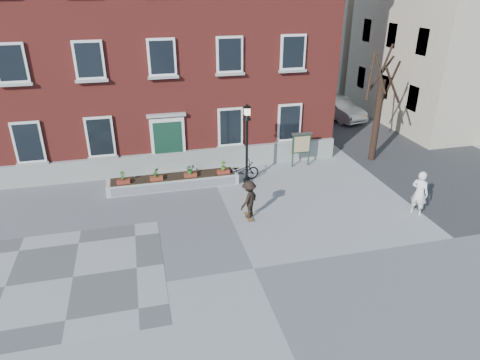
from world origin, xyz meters
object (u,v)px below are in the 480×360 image
object	(u,v)px
lamp_post	(247,133)
bicycle	(241,171)
skateboarder	(249,199)
notice_board	(302,144)
parked_car	(337,108)
bystander	(419,193)

from	to	relation	value
lamp_post	bicycle	bearing A→B (deg)	129.09
lamp_post	skateboarder	xyz separation A→B (m)	(-0.78, -3.36, -1.66)
bicycle	lamp_post	size ratio (longest dim) A/B	0.49
notice_board	parked_car	bearing A→B (deg)	52.92
parked_car	bystander	size ratio (longest dim) A/B	2.38
parked_car	lamp_post	world-z (taller)	lamp_post
lamp_post	skateboarder	bearing A→B (deg)	-103.10
bicycle	parked_car	bearing A→B (deg)	-54.63
lamp_post	notice_board	xyz separation A→B (m)	(3.31, 1.33, -1.28)
lamp_post	skateboarder	size ratio (longest dim) A/B	2.33
bicycle	parked_car	size ratio (longest dim) A/B	0.41
bicycle	bystander	distance (m)	8.16
bystander	notice_board	size ratio (longest dim) A/B	1.04
lamp_post	notice_board	distance (m)	3.79
parked_car	notice_board	size ratio (longest dim) A/B	2.48
bystander	skateboarder	bearing A→B (deg)	49.40
parked_car	notice_board	xyz separation A→B (m)	(-5.70, -7.54, 0.50)
parked_car	lamp_post	xyz separation A→B (m)	(-9.02, -8.87, 1.77)
parked_car	bystander	xyz separation A→B (m)	(-2.81, -13.57, 0.21)
bicycle	parked_car	distance (m)	12.62
bicycle	bystander	size ratio (longest dim) A/B	0.98
skateboarder	bicycle	bearing A→B (deg)	81.48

